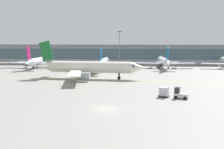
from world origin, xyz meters
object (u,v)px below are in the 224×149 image
at_px(gate_airplane_3, 163,61).
at_px(gate_airplane_1, 39,61).
at_px(gate_airplane_2, 104,61).
at_px(taxiing_regional_jet, 89,67).
at_px(baggage_tug, 180,94).
at_px(apron_light_mast_1, 119,47).
at_px(cargo_dolly_lead, 164,92).

bearing_deg(gate_airplane_3, gate_airplane_1, 92.56).
bearing_deg(gate_airplane_3, gate_airplane_2, 86.95).
relative_size(taxiing_regional_jet, baggage_tug, 11.50).
distance_m(gate_airplane_1, taxiing_regional_jet, 40.02).
xyz_separation_m(gate_airplane_1, gate_airplane_2, (27.23, 3.89, -0.28)).
bearing_deg(apron_light_mast_1, gate_airplane_2, -115.99).
distance_m(gate_airplane_3, cargo_dolly_lead, 57.03).
relative_size(gate_airplane_1, taxiing_regional_jet, 0.84).
distance_m(gate_airplane_2, apron_light_mast_1, 14.96).
bearing_deg(gate_airplane_2, baggage_tug, -160.22).
xyz_separation_m(gate_airplane_1, cargo_dolly_lead, (45.29, -53.82, -1.77)).
height_order(gate_airplane_1, apron_light_mast_1, apron_light_mast_1).
xyz_separation_m(gate_airplane_1, taxiing_regional_jet, (26.51, -29.98, 0.52)).
xyz_separation_m(gate_airplane_3, taxiing_regional_jet, (-25.61, -32.74, 0.52)).
relative_size(gate_airplane_3, apron_light_mast_1, 1.79).
relative_size(baggage_tug, cargo_dolly_lead, 1.15).
xyz_separation_m(gate_airplane_2, baggage_tug, (20.96, -58.85, -1.65)).
bearing_deg(gate_airplane_1, baggage_tug, -140.97).
bearing_deg(gate_airplane_1, cargo_dolly_lead, -142.14).
relative_size(gate_airplane_2, gate_airplane_3, 0.90).
bearing_deg(gate_airplane_1, apron_light_mast_1, -66.26).
height_order(gate_airplane_2, cargo_dolly_lead, gate_airplane_2).
distance_m(gate_airplane_2, gate_airplane_3, 24.92).
xyz_separation_m(taxiing_regional_jet, apron_light_mast_1, (6.71, 46.15, 5.26)).
bearing_deg(baggage_tug, gate_airplane_2, 131.08).
xyz_separation_m(gate_airplane_1, apron_light_mast_1, (33.23, 16.18, 5.78)).
height_order(gate_airplane_2, baggage_tug, gate_airplane_2).
relative_size(gate_airplane_1, apron_light_mast_1, 1.80).
bearing_deg(cargo_dolly_lead, baggage_tug, -0.00).
bearing_deg(cargo_dolly_lead, apron_light_mast_1, 121.25).
height_order(gate_airplane_1, gate_airplane_3, same).
distance_m(gate_airplane_1, gate_airplane_2, 27.51).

